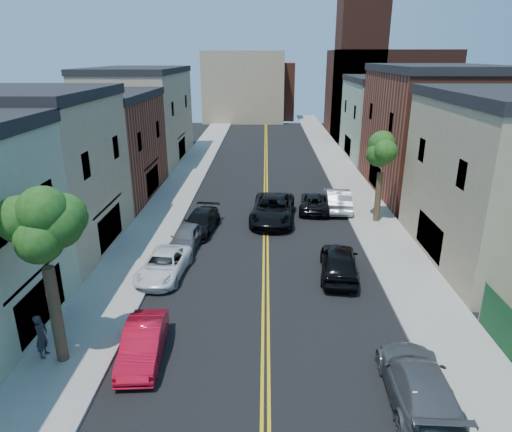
# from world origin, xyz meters

# --- Properties ---
(sidewalk_left) EXTENTS (3.20, 100.00, 0.15)m
(sidewalk_left) POSITION_xyz_m (-7.90, 40.00, 0.07)
(sidewalk_left) COLOR gray
(sidewalk_left) RESTS_ON ground
(sidewalk_right) EXTENTS (3.20, 100.00, 0.15)m
(sidewalk_right) POSITION_xyz_m (7.90, 40.00, 0.07)
(sidewalk_right) COLOR gray
(sidewalk_right) RESTS_ON ground
(curb_left) EXTENTS (0.30, 100.00, 0.15)m
(curb_left) POSITION_xyz_m (-6.15, 40.00, 0.07)
(curb_left) COLOR gray
(curb_left) RESTS_ON ground
(curb_right) EXTENTS (0.30, 100.00, 0.15)m
(curb_right) POSITION_xyz_m (6.15, 40.00, 0.07)
(curb_right) COLOR gray
(curb_right) RESTS_ON ground
(bldg_left_tan_near) EXTENTS (9.00, 10.00, 9.00)m
(bldg_left_tan_near) POSITION_xyz_m (-14.00, 25.00, 4.50)
(bldg_left_tan_near) COLOR #998466
(bldg_left_tan_near) RESTS_ON ground
(bldg_left_brick) EXTENTS (9.00, 12.00, 8.00)m
(bldg_left_brick) POSITION_xyz_m (-14.00, 36.00, 4.00)
(bldg_left_brick) COLOR brown
(bldg_left_brick) RESTS_ON ground
(bldg_left_tan_far) EXTENTS (9.00, 16.00, 9.50)m
(bldg_left_tan_far) POSITION_xyz_m (-14.00, 50.00, 4.75)
(bldg_left_tan_far) COLOR #998466
(bldg_left_tan_far) RESTS_ON ground
(bldg_right_brick) EXTENTS (9.00, 14.00, 10.00)m
(bldg_right_brick) POSITION_xyz_m (14.00, 38.00, 5.00)
(bldg_right_brick) COLOR brown
(bldg_right_brick) RESTS_ON ground
(bldg_right_palegrn) EXTENTS (9.00, 12.00, 8.50)m
(bldg_right_palegrn) POSITION_xyz_m (14.00, 52.00, 4.25)
(bldg_right_palegrn) COLOR gray
(bldg_right_palegrn) RESTS_ON ground
(church) EXTENTS (16.20, 14.20, 22.60)m
(church) POSITION_xyz_m (16.33, 67.07, 7.24)
(church) COLOR #4C2319
(church) RESTS_ON ground
(backdrop_left) EXTENTS (14.00, 8.00, 12.00)m
(backdrop_left) POSITION_xyz_m (-4.00, 82.00, 6.00)
(backdrop_left) COLOR #998466
(backdrop_left) RESTS_ON ground
(backdrop_center) EXTENTS (10.00, 8.00, 10.00)m
(backdrop_center) POSITION_xyz_m (0.00, 86.00, 5.00)
(backdrop_center) COLOR brown
(backdrop_center) RESTS_ON ground
(tree_left_mid) EXTENTS (5.20, 5.20, 9.29)m
(tree_left_mid) POSITION_xyz_m (-7.88, 14.01, 6.58)
(tree_left_mid) COLOR #382C1C
(tree_left_mid) RESTS_ON sidewalk_left
(tree_right_far) EXTENTS (4.40, 4.40, 8.03)m
(tree_right_far) POSITION_xyz_m (7.92, 30.01, 5.76)
(tree_right_far) COLOR #382C1C
(tree_right_far) RESTS_ON sidewalk_right
(red_sedan) EXTENTS (1.75, 4.27, 1.38)m
(red_sedan) POSITION_xyz_m (-4.81, 14.32, 0.69)
(red_sedan) COLOR red
(red_sedan) RESTS_ON ground
(white_pickup) EXTENTS (2.62, 4.91, 1.31)m
(white_pickup) POSITION_xyz_m (-5.50, 21.34, 0.66)
(white_pickup) COLOR white
(white_pickup) RESTS_ON ground
(grey_car_left) EXTENTS (2.09, 4.24, 1.39)m
(grey_car_left) POSITION_xyz_m (-4.93, 25.25, 0.69)
(grey_car_left) COLOR #53565A
(grey_car_left) RESTS_ON ground
(black_car_left) EXTENTS (2.57, 5.02, 1.39)m
(black_car_left) POSITION_xyz_m (-4.44, 27.97, 0.70)
(black_car_left) COLOR black
(black_car_left) RESTS_ON ground
(grey_car_right) EXTENTS (2.31, 5.29, 1.51)m
(grey_car_right) POSITION_xyz_m (5.23, 12.15, 0.76)
(grey_car_right) COLOR #4F5155
(grey_car_right) RESTS_ON ground
(black_car_right) EXTENTS (2.50, 5.12, 1.68)m
(black_car_right) POSITION_xyz_m (3.96, 21.58, 0.84)
(black_car_right) COLOR black
(black_car_right) RESTS_ON ground
(silver_car_right) EXTENTS (1.97, 5.16, 1.68)m
(silver_car_right) POSITION_xyz_m (5.50, 32.80, 0.84)
(silver_car_right) COLOR #AAADB1
(silver_car_right) RESTS_ON ground
(dark_car_right_far) EXTENTS (2.88, 5.14, 1.36)m
(dark_car_right_far) POSITION_xyz_m (3.80, 32.57, 0.68)
(dark_car_right_far) COLOR black
(dark_car_right_far) RESTS_ON ground
(black_suv_lane) EXTENTS (3.49, 6.64, 1.78)m
(black_suv_lane) POSITION_xyz_m (0.50, 30.19, 0.89)
(black_suv_lane) COLOR black
(black_suv_lane) RESTS_ON ground
(pedestrian_left) EXTENTS (0.45, 0.67, 1.81)m
(pedestrian_left) POSITION_xyz_m (-8.71, 14.17, 1.06)
(pedestrian_left) COLOR #2A2B33
(pedestrian_left) RESTS_ON sidewalk_left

